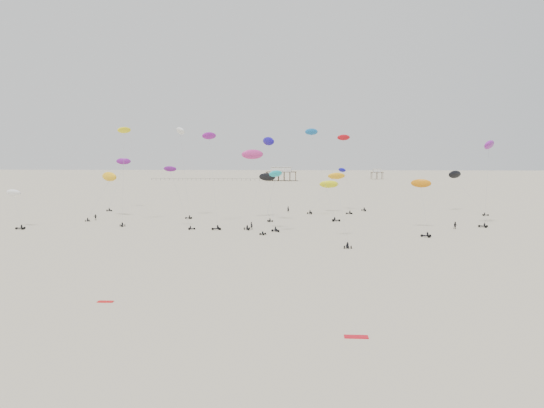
# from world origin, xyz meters

# --- Properties ---
(ground_plane) EXTENTS (900.00, 900.00, 0.00)m
(ground_plane) POSITION_xyz_m (0.00, 200.00, 0.00)
(ground_plane) COLOR #C3B79A
(pavilion_main) EXTENTS (21.00, 13.00, 9.80)m
(pavilion_main) POSITION_xyz_m (-10.00, 350.00, 4.22)
(pavilion_main) COLOR brown
(pavilion_main) RESTS_ON ground
(pavilion_small) EXTENTS (9.00, 7.00, 8.00)m
(pavilion_small) POSITION_xyz_m (60.00, 380.00, 3.49)
(pavilion_small) COLOR brown
(pavilion_small) RESTS_ON ground
(pier_fence) EXTENTS (80.20, 0.20, 1.50)m
(pier_fence) POSITION_xyz_m (-62.00, 350.00, 0.77)
(pier_fence) COLOR black
(pier_fence) RESTS_ON ground
(rig_0) EXTENTS (4.94, 12.67, 24.59)m
(rig_0) POSITION_xyz_m (-38.32, 110.50, 17.04)
(rig_0) COLOR black
(rig_0) RESTS_ON ground
(rig_1) EXTENTS (4.05, 14.51, 16.72)m
(rig_1) POSITION_xyz_m (13.64, 84.01, 7.46)
(rig_1) COLOR black
(rig_1) RESTS_ON ground
(rig_2) EXTENTS (4.88, 8.25, 23.36)m
(rig_2) POSITION_xyz_m (18.38, 139.43, 17.10)
(rig_2) COLOR black
(rig_2) RESTS_ON ground
(rig_3) EXTENTS (9.13, 7.31, 13.82)m
(rig_3) POSITION_xyz_m (21.13, 146.30, 7.20)
(rig_3) COLOR black
(rig_3) RESTS_ON ground
(rig_4) EXTENTS (5.64, 6.39, 13.01)m
(rig_4) POSITION_xyz_m (-1.26, 99.87, 8.59)
(rig_4) COLOR black
(rig_4) RESTS_ON ground
(rig_5) EXTENTS (5.19, 6.08, 13.82)m
(rig_5) POSITION_xyz_m (-0.33, 94.82, 9.72)
(rig_5) COLOR black
(rig_5) RESTS_ON ground
(rig_6) EXTENTS (6.96, 18.35, 24.10)m
(rig_6) POSITION_xyz_m (-3.29, 111.57, 16.59)
(rig_6) COLOR black
(rig_6) RESTS_ON ground
(rig_7) EXTENTS (9.43, 10.12, 24.54)m
(rig_7) POSITION_xyz_m (10.52, 121.93, 15.15)
(rig_7) COLOR black
(rig_7) RESTS_ON ground
(rig_8) EXTENTS (9.28, 10.45, 19.22)m
(rig_8) POSITION_xyz_m (-7.01, 121.83, 15.91)
(rig_8) COLOR black
(rig_8) RESTS_ON ground
(rig_9) EXTENTS (7.19, 6.68, 9.48)m
(rig_9) POSITION_xyz_m (-60.83, 100.41, 5.83)
(rig_9) COLOR black
(rig_9) RESTS_ON ground
(rig_10) EXTENTS (5.42, 17.02, 17.02)m
(rig_10) POSITION_xyz_m (33.06, 102.06, 7.99)
(rig_10) COLOR black
(rig_10) RESTS_ON ground
(rig_11) EXTENTS (8.22, 5.16, 14.78)m
(rig_11) POSITION_xyz_m (-23.05, 101.88, 9.70)
(rig_11) COLOR black
(rig_11) RESTS_ON ground
(rig_12) EXTENTS (7.03, 15.27, 23.84)m
(rig_12) POSITION_xyz_m (-15.92, 107.90, 15.46)
(rig_12) COLOR black
(rig_12) RESTS_ON ground
(rig_13) EXTENTS (6.21, 7.49, 24.87)m
(rig_13) POSITION_xyz_m (-26.84, 123.74, 20.40)
(rig_13) COLOR black
(rig_13) RESTS_ON ground
(rig_14) EXTENTS (4.86, 14.67, 18.61)m
(rig_14) POSITION_xyz_m (-52.71, 148.98, 12.39)
(rig_14) COLOR black
(rig_14) RESTS_ON ground
(rig_15) EXTENTS (6.12, 15.83, 15.56)m
(rig_15) POSITION_xyz_m (-47.97, 124.73, 10.19)
(rig_15) COLOR black
(rig_15) RESTS_ON ground
(rig_16) EXTENTS (9.54, 8.73, 11.04)m
(rig_16) POSITION_xyz_m (12.98, 139.78, 7.22)
(rig_16) COLOR black
(rig_16) RESTS_ON ground
(rig_17) EXTENTS (6.03, 8.74, 20.83)m
(rig_17) POSITION_xyz_m (50.41, 111.33, 16.33)
(rig_17) COLOR black
(rig_17) RESTS_ON ground
(rig_18) EXTENTS (8.70, 16.59, 17.34)m
(rig_18) POSITION_xyz_m (52.87, 145.19, 10.17)
(rig_18) COLOR black
(rig_18) RESTS_ON ground
(spectator_0) EXTENTS (0.87, 0.77, 1.98)m
(spectator_0) POSITION_xyz_m (-5.54, 101.03, 0.00)
(spectator_0) COLOR black
(spectator_0) RESTS_ON ground
(spectator_1) EXTENTS (1.06, 0.74, 1.99)m
(spectator_1) POSITION_xyz_m (41.19, 104.25, 0.00)
(spectator_1) COLOR black
(spectator_1) RESTS_ON ground
(spectator_2) EXTENTS (1.20, 0.80, 1.88)m
(spectator_2) POSITION_xyz_m (-48.14, 115.91, 0.00)
(spectator_2) COLOR black
(spectator_2) RESTS_ON ground
(spectator_3) EXTENTS (0.85, 0.68, 2.08)m
(spectator_3) POSITION_xyz_m (1.64, 139.22, 0.00)
(spectator_3) COLOR black
(spectator_3) RESTS_ON ground
(grounded_kite_a) EXTENTS (2.20, 0.90, 0.08)m
(grounded_kite_a) POSITION_xyz_m (11.47, 28.96, 0.00)
(grounded_kite_a) COLOR red
(grounded_kite_a) RESTS_ON ground
(grounded_kite_b) EXTENTS (1.81, 0.73, 0.07)m
(grounded_kite_b) POSITION_xyz_m (-16.01, 39.14, 0.00)
(grounded_kite_b) COLOR red
(grounded_kite_b) RESTS_ON ground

